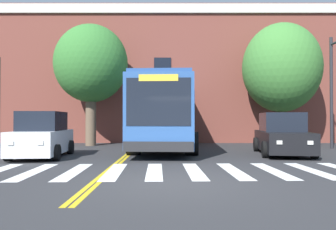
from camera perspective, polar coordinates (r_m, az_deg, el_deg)
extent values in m
plane|color=#303033|center=(8.03, 0.16, -11.64)|extent=(120.00, 120.00, 0.00)
cube|color=white|center=(10.35, -22.49, -9.12)|extent=(0.55, 3.22, 0.01)
cube|color=white|center=(10.01, -16.15, -9.44)|extent=(0.55, 3.22, 0.01)
cube|color=white|center=(9.79, -9.43, -9.65)|extent=(0.55, 3.22, 0.01)
cube|color=white|center=(9.71, -2.50, -9.74)|extent=(0.55, 3.22, 0.01)
cube|color=white|center=(9.76, 4.45, -9.68)|extent=(0.55, 3.22, 0.01)
cube|color=white|center=(9.96, 11.21, -9.49)|extent=(0.55, 3.22, 0.01)
cube|color=white|center=(10.28, 17.63, -9.20)|extent=(0.55, 3.22, 0.01)
cube|color=white|center=(10.72, 23.57, -8.82)|extent=(0.55, 3.22, 0.01)
cube|color=gold|center=(23.72, -4.54, -4.47)|extent=(0.12, 36.00, 0.01)
cube|color=gold|center=(23.71, -4.15, -4.47)|extent=(0.12, 36.00, 0.01)
cube|color=#2D5699|center=(17.55, -0.30, 0.14)|extent=(3.15, 11.88, 2.87)
cube|color=black|center=(17.54, 3.93, 1.08)|extent=(0.56, 10.81, 1.03)
cube|color=black|center=(17.67, -4.50, 1.07)|extent=(0.56, 10.81, 1.03)
cube|color=black|center=(11.68, -1.82, 2.32)|extent=(2.31, 0.14, 1.72)
cube|color=yellow|center=(11.76, -1.82, 6.52)|extent=(1.41, 0.10, 0.24)
cube|color=#232326|center=(11.68, -1.83, -5.54)|extent=(2.52, 0.22, 0.36)
cube|color=#294E89|center=(17.64, -0.30, 5.07)|extent=(2.97, 11.40, 0.16)
cylinder|color=black|center=(13.91, 3.99, -4.99)|extent=(0.61, 1.02, 1.00)
cylinder|color=black|center=(14.08, -6.11, -4.94)|extent=(0.61, 1.02, 1.00)
cylinder|color=black|center=(20.20, 3.59, -3.69)|extent=(0.61, 1.02, 1.00)
cylinder|color=black|center=(20.31, -3.38, -3.68)|extent=(0.61, 1.02, 1.00)
cylinder|color=black|center=(21.29, 3.54, -3.55)|extent=(0.61, 1.02, 1.00)
cylinder|color=black|center=(21.40, -3.07, -3.53)|extent=(0.61, 1.02, 1.00)
cube|color=white|center=(14.13, -21.18, -4.38)|extent=(1.97, 3.92, 0.90)
cube|color=black|center=(14.14, -21.12, -1.00)|extent=(1.66, 2.20, 0.76)
cube|color=white|center=(12.15, -21.48, -4.54)|extent=(0.20, 0.06, 0.14)
cube|color=white|center=(12.47, -25.89, -4.42)|extent=(0.20, 0.06, 0.14)
cylinder|color=black|center=(12.80, -18.99, -6.20)|extent=(0.27, 0.62, 0.60)
cylinder|color=black|center=(13.32, -26.18, -5.94)|extent=(0.27, 0.62, 0.60)
cylinder|color=black|center=(15.08, -16.78, -5.39)|extent=(0.27, 0.62, 0.60)
cylinder|color=black|center=(15.53, -22.99, -5.22)|extent=(0.27, 0.62, 0.60)
cube|color=black|center=(15.01, 19.14, -4.29)|extent=(2.39, 4.59, 0.82)
cube|color=black|center=(15.11, 19.03, -1.17)|extent=(1.90, 2.31, 0.81)
cube|color=white|center=(12.98, 23.41, -4.45)|extent=(0.20, 0.07, 0.14)
cube|color=white|center=(12.74, 18.70, -4.55)|extent=(0.20, 0.07, 0.14)
cylinder|color=black|center=(13.93, 24.00, -5.61)|extent=(0.31, 0.68, 0.66)
cylinder|color=black|center=(13.54, 16.42, -5.79)|extent=(0.31, 0.68, 0.66)
cylinder|color=black|center=(16.55, 21.37, -4.85)|extent=(0.31, 0.68, 0.66)
cylinder|color=black|center=(16.22, 14.98, -4.96)|extent=(0.31, 0.68, 0.66)
cube|color=#236B70|center=(28.19, -2.14, -2.75)|extent=(2.02, 4.32, 0.80)
cube|color=black|center=(28.22, -2.14, -1.11)|extent=(1.69, 2.43, 0.82)
cube|color=white|center=(26.11, -0.81, -2.73)|extent=(0.20, 0.06, 0.14)
cube|color=white|center=(26.06, -3.01, -2.73)|extent=(0.20, 0.06, 0.14)
cylinder|color=black|center=(26.96, -0.18, -3.40)|extent=(0.27, 0.62, 0.60)
cylinder|color=black|center=(26.87, -3.83, -3.41)|extent=(0.27, 0.62, 0.60)
cylinder|color=black|center=(29.55, -0.61, -3.17)|extent=(0.27, 0.62, 0.60)
cylinder|color=black|center=(29.47, -3.94, -3.18)|extent=(0.27, 0.62, 0.60)
cylinder|color=#28282D|center=(19.09, 26.44, 3.47)|extent=(0.16, 0.16, 5.82)
cylinder|color=brown|center=(20.40, 19.03, -1.71)|extent=(0.57, 0.57, 2.35)
ellipsoid|color=#428438|center=(20.62, 18.99, 7.79)|extent=(4.61, 4.69, 5.24)
cylinder|color=brown|center=(19.61, -13.43, -1.02)|extent=(0.61, 0.61, 2.87)
ellipsoid|color=#387A33|center=(19.88, -13.39, 8.73)|extent=(5.38, 5.27, 4.55)
cube|color=brown|center=(24.64, -0.97, 6.32)|extent=(39.05, 6.47, 9.15)
cube|color=beige|center=(22.35, -1.10, 18.07)|extent=(39.05, 0.16, 0.60)
cube|color=black|center=(21.20, -1.10, 1.28)|extent=(1.10, 0.06, 1.40)
cube|color=black|center=(21.45, -1.10, 8.13)|extent=(1.10, 0.06, 1.40)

